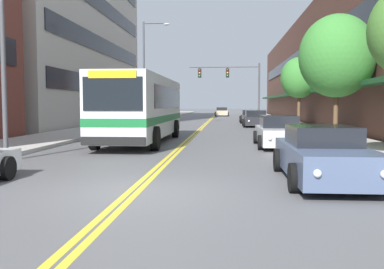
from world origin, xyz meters
TOP-DOWN VIEW (x-y plane):
  - ground_plane at (0.00, 37.00)m, footprint 240.00×240.00m
  - sidewalk_left at (-7.31, 37.00)m, footprint 3.61×106.00m
  - sidewalk_right at (7.31, 37.00)m, footprint 3.61×106.00m
  - centre_line at (0.00, 37.00)m, footprint 0.34×106.00m
  - storefront_row_right at (13.35, 37.00)m, footprint 9.10×68.00m
  - city_bus at (-2.16, 11.96)m, footprint 2.83×11.19m
  - car_black_parked_left_mid at (-4.30, 25.32)m, footprint 2.00×4.33m
  - car_slate_blue_parked_right_foreground at (4.36, 1.62)m, footprint 2.04×4.84m
  - car_charcoal_parked_right_mid at (4.40, 26.97)m, footprint 2.15×4.28m
  - car_dark_grey_parked_right_far at (4.30, 34.15)m, footprint 2.00×4.67m
  - car_silver_parked_right_end at (4.31, 10.14)m, footprint 2.04×4.82m
  - car_beige_moving_lead at (1.21, 58.38)m, footprint 2.15×4.41m
  - traffic_signal_mast at (2.68, 34.38)m, footprint 7.11×0.38m
  - street_lamp_left_near at (-5.08, 4.50)m, footprint 1.80×0.28m
  - street_lamp_left_far at (-5.00, 28.34)m, footprint 2.39×0.28m
  - street_tree_right_mid at (7.43, 12.86)m, footprint 3.73×3.73m
  - street_tree_right_far at (7.57, 24.79)m, footprint 2.88×2.88m
  - fire_hydrant at (5.95, 8.07)m, footprint 0.33×0.25m

SIDE VIEW (x-z plane):
  - ground_plane at x=0.00m, z-range 0.00..0.00m
  - centre_line at x=0.00m, z-range 0.00..0.01m
  - sidewalk_left at x=-7.31m, z-range 0.00..0.16m
  - sidewalk_right at x=7.31m, z-range 0.00..0.16m
  - car_black_parked_left_mid at x=-4.30m, z-range -0.04..1.18m
  - fire_hydrant at x=5.95m, z-range 0.16..0.98m
  - car_dark_grey_parked_right_far at x=4.30m, z-range -0.04..1.25m
  - car_charcoal_parked_right_mid at x=4.40m, z-range -0.06..1.32m
  - car_slate_blue_parked_right_foreground at x=4.36m, z-range -0.04..1.31m
  - car_silver_parked_right_end at x=4.31m, z-range -0.06..1.33m
  - car_beige_moving_lead at x=1.21m, z-range -0.04..1.32m
  - city_bus at x=-2.16m, z-range 0.21..3.38m
  - street_tree_right_far at x=7.57m, z-range 1.24..6.59m
  - street_tree_right_mid at x=7.43m, z-range 1.18..7.34m
  - traffic_signal_mast at x=2.68m, z-range 1.31..7.28m
  - street_lamp_left_near at x=-5.08m, z-range 0.69..8.61m
  - street_lamp_left_far at x=-5.00m, z-range 0.79..9.85m
  - storefront_row_right at x=13.35m, z-range -0.01..10.82m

